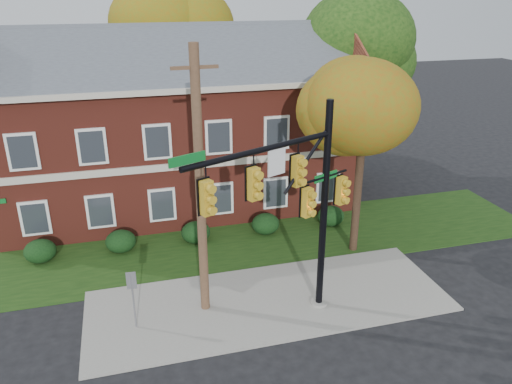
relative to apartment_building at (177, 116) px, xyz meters
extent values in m
plane|color=black|center=(2.00, -11.95, -4.99)|extent=(120.00, 120.00, 0.00)
cube|color=gray|center=(2.00, -10.95, -4.95)|extent=(14.00, 5.00, 0.08)
cube|color=#193811|center=(2.00, -5.95, -4.97)|extent=(30.00, 6.00, 0.04)
cube|color=maroon|center=(0.00, 0.05, -1.49)|extent=(18.00, 8.00, 7.00)
cube|color=beige|center=(0.00, 0.05, 2.13)|extent=(18.80, 8.80, 0.24)
cube|color=beige|center=(0.00, -3.98, -1.49)|extent=(18.00, 0.12, 0.35)
ellipsoid|color=black|center=(-7.00, -5.25, -4.46)|extent=(1.40, 1.26, 1.05)
ellipsoid|color=black|center=(-3.50, -5.25, -4.46)|extent=(1.40, 1.26, 1.05)
ellipsoid|color=black|center=(0.00, -5.25, -4.46)|extent=(1.40, 1.26, 1.05)
ellipsoid|color=black|center=(3.50, -5.25, -4.46)|extent=(1.40, 1.26, 1.05)
ellipsoid|color=black|center=(7.00, -5.25, -4.46)|extent=(1.40, 1.26, 1.05)
cylinder|color=black|center=(7.00, -7.95, -2.11)|extent=(0.36, 0.36, 5.76)
ellipsoid|color=#A64C0E|center=(7.00, -7.95, 1.49)|extent=(4.25, 4.25, 3.60)
ellipsoid|color=#A64C0E|center=(7.62, -8.33, 2.09)|extent=(3.50, 3.50, 3.00)
cylinder|color=black|center=(11.00, 1.05, -1.47)|extent=(0.36, 0.36, 7.04)
ellipsoid|color=#10330E|center=(11.00, 1.05, 2.93)|extent=(5.95, 5.95, 5.04)
ellipsoid|color=#10330E|center=(11.88, 0.52, 3.53)|extent=(4.90, 4.90, 4.20)
cylinder|color=black|center=(1.00, 8.05, -1.15)|extent=(0.36, 0.36, 7.68)
ellipsoid|color=#9B5C0D|center=(1.00, 8.05, 3.65)|extent=(6.46, 6.46, 5.47)
ellipsoid|color=#9B5C0D|center=(1.95, 7.48, 4.25)|extent=(5.32, 5.32, 4.56)
cylinder|color=gray|center=(3.77, -11.68, -4.89)|extent=(0.64, 0.64, 0.18)
cylinder|color=black|center=(3.77, -11.68, -0.96)|extent=(0.33, 0.33, 8.05)
cylinder|color=black|center=(1.14, -12.84, 1.91)|extent=(5.33, 2.49, 0.18)
cylinder|color=black|center=(3.77, -11.68, 0.36)|extent=(1.93, 0.92, 0.09)
cube|color=gold|center=(-0.75, -13.68, 0.88)|extent=(0.60, 0.52, 1.33)
cube|color=gold|center=(0.83, -12.98, 0.88)|extent=(0.60, 0.52, 1.33)
cube|color=gold|center=(2.51, -12.24, 0.88)|extent=(0.60, 0.52, 1.33)
cube|color=silver|center=(1.67, -12.61, 1.39)|extent=(0.65, 0.32, 0.86)
cube|color=#0D6323|center=(-1.28, -13.91, 2.16)|extent=(1.07, 0.51, 0.28)
cube|color=gold|center=(2.98, -12.03, -0.39)|extent=(0.60, 0.52, 1.33)
cube|color=gold|center=(4.56, -11.33, -0.39)|extent=(0.60, 0.52, 1.33)
cube|color=#0D6323|center=(3.77, -11.68, 0.36)|extent=(1.02, 0.48, 0.26)
cylinder|color=#513926|center=(-0.50, -10.75, -0.05)|extent=(0.34, 0.34, 9.87)
cube|color=#513926|center=(-0.50, -10.75, 4.12)|extent=(1.54, 0.18, 0.11)
cylinder|color=slate|center=(-3.12, -11.27, -3.81)|extent=(0.07, 0.07, 2.35)
cube|color=slate|center=(-3.12, -11.27, -2.96)|extent=(0.34, 0.07, 0.66)
camera|label=1|loc=(-2.85, -26.68, 6.46)|focal=35.00mm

